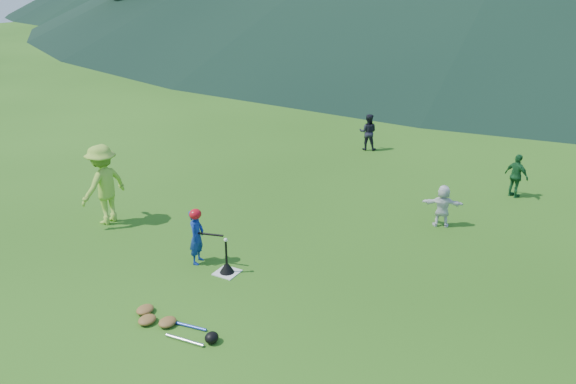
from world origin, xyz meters
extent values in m
plane|color=#245112|center=(0.00, 0.00, 0.00)|extent=(120.00, 120.00, 0.00)
cube|color=silver|center=(0.00, 0.00, 0.01)|extent=(0.45, 0.45, 0.02)
sphere|color=white|center=(0.00, 0.00, 0.74)|extent=(0.08, 0.08, 0.08)
imported|color=navy|center=(-0.79, 0.08, 0.59)|extent=(0.38, 0.48, 1.17)
imported|color=#95C539|center=(-3.96, 0.64, 0.97)|extent=(0.76, 1.27, 1.94)
imported|color=black|center=(-0.74, 9.34, 0.62)|extent=(0.71, 0.62, 1.24)
imported|color=#1A5628|center=(4.34, 7.20, 0.59)|extent=(0.75, 0.58, 1.19)
imported|color=silver|center=(3.13, 4.37, 0.51)|extent=(1.00, 0.57, 1.03)
cone|color=black|center=(0.00, 0.00, 0.11)|extent=(0.30, 0.30, 0.18)
cylinder|color=black|center=(0.00, 0.00, 0.45)|extent=(0.04, 0.04, 0.50)
ellipsoid|color=red|center=(-0.79, 0.08, 1.09)|extent=(0.24, 0.26, 0.22)
cylinder|color=black|center=(-0.49, 0.11, 0.70)|extent=(0.62, 0.17, 0.07)
ellipsoid|color=olive|center=(-0.20, -2.10, 0.06)|extent=(0.28, 0.34, 0.13)
ellipsoid|color=olive|center=(0.15, -1.98, 0.06)|extent=(0.28, 0.34, 0.13)
ellipsoid|color=olive|center=(-0.45, -1.88, 0.06)|extent=(0.28, 0.34, 0.13)
cylinder|color=silver|center=(0.70, -2.20, 0.03)|extent=(0.72, 0.12, 0.06)
cylinder|color=#263FA5|center=(0.50, -1.85, 0.03)|extent=(0.68, 0.14, 0.05)
ellipsoid|color=black|center=(1.10, -2.00, 0.09)|extent=(0.22, 0.24, 0.19)
cube|color=gray|center=(0.00, 28.00, 0.60)|extent=(70.00, 0.03, 1.20)
cube|color=yellow|center=(0.00, 28.00, 1.24)|extent=(70.00, 0.08, 0.08)
cylinder|color=gray|center=(-35.00, 28.00, 0.60)|extent=(0.07, 0.07, 1.30)
cylinder|color=gray|center=(0.00, 28.00, 0.60)|extent=(0.07, 0.07, 1.30)
cylinder|color=#382314|center=(-32.00, 32.00, 1.57)|extent=(0.56, 0.56, 3.15)
cylinder|color=#382314|center=(-27.20, 33.50, 1.87)|extent=(0.56, 0.56, 3.74)
cylinder|color=#382314|center=(-22.40, 35.00, 2.17)|extent=(0.56, 0.56, 4.34)
cylinder|color=#382314|center=(-17.60, 32.00, 1.59)|extent=(0.56, 0.56, 3.18)
cylinder|color=#382314|center=(-12.80, 33.50, 1.89)|extent=(0.56, 0.56, 3.78)
cylinder|color=#382314|center=(-8.00, 35.00, 2.19)|extent=(0.56, 0.56, 4.38)
cylinder|color=#382314|center=(-3.20, 32.00, 1.61)|extent=(0.56, 0.56, 3.22)
cylinder|color=#382314|center=(1.60, 33.50, 1.91)|extent=(0.56, 0.56, 3.81)
camera|label=1|loc=(5.93, -8.04, 5.61)|focal=35.00mm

